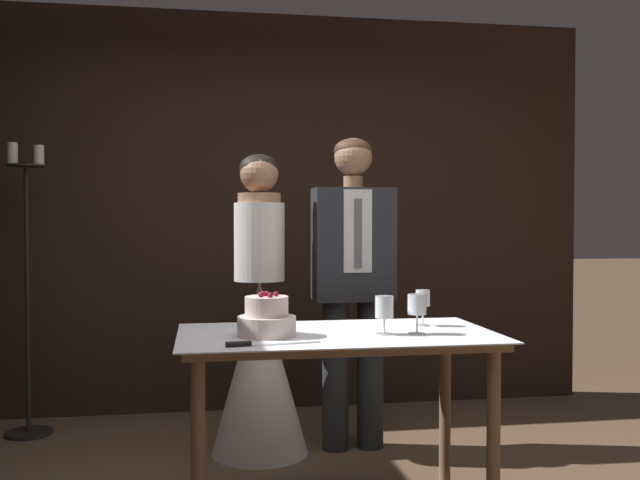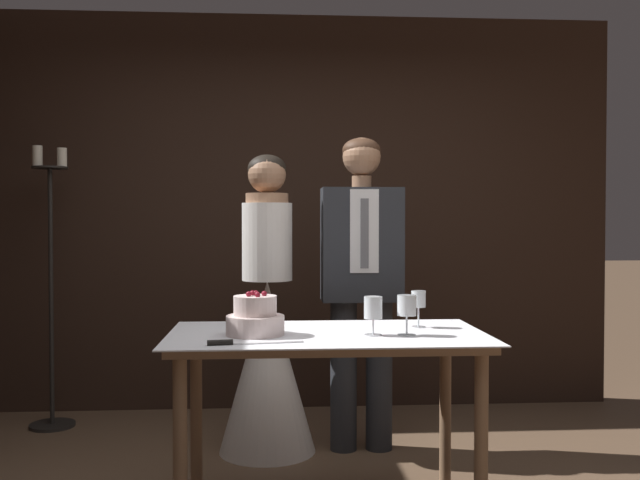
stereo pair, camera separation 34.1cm
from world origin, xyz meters
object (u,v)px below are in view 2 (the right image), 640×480
object	(u,v)px
wine_glass_far	(418,301)
tiered_cake	(255,318)
cake_knife	(237,343)
wine_glass_near	(373,310)
wine_glass_middle	(407,307)
bride	(267,342)
groom	(361,272)
candle_stand	(51,297)
cake_table	(327,356)

from	to	relation	value
wine_glass_far	tiered_cake	bearing A→B (deg)	-166.97
cake_knife	wine_glass_near	xyz separation A→B (m)	(0.57, 0.19, 0.10)
wine_glass_middle	bride	world-z (taller)	bride
wine_glass_far	groom	world-z (taller)	groom
cake_knife	groom	xyz separation A→B (m)	(0.64, 1.19, 0.19)
tiered_cake	bride	distance (m)	0.99
wine_glass_near	wine_glass_far	xyz separation A→B (m)	(0.24, 0.21, 0.01)
tiered_cake	wine_glass_near	world-z (taller)	tiered_cake
wine_glass_far	candle_stand	size ratio (longest dim) A/B	0.09
wine_glass_near	groom	world-z (taller)	groom
tiered_cake	groom	xyz separation A→B (m)	(0.58, 0.95, 0.13)
candle_stand	wine_glass_near	bearing A→B (deg)	-40.83
cake_table	tiered_cake	size ratio (longest dim) A/B	5.51
wine_glass_far	cake_knife	bearing A→B (deg)	-153.27
wine_glass_near	wine_glass_far	world-z (taller)	wine_glass_far
tiered_cake	wine_glass_middle	bearing A→B (deg)	-4.73
bride	wine_glass_near	bearing A→B (deg)	-65.36
cake_table	wine_glass_middle	bearing A→B (deg)	-15.60
cake_knife	wine_glass_middle	xyz separation A→B (m)	(0.71, 0.18, 0.11)
cake_knife	bride	xyz separation A→B (m)	(0.11, 1.19, -0.20)
bride	groom	distance (m)	0.66
cake_knife	wine_glass_middle	bearing A→B (deg)	5.60
cake_knife	wine_glass_middle	size ratio (longest dim) A/B	2.22
tiered_cake	candle_stand	xyz separation A→B (m)	(-1.31, 1.52, -0.07)
cake_table	tiered_cake	distance (m)	0.36
wine_glass_far	candle_stand	world-z (taller)	candle_stand
tiered_cake	candle_stand	size ratio (longest dim) A/B	0.14
wine_glass_middle	cake_table	bearing A→B (deg)	164.40
cake_table	wine_glass_near	size ratio (longest dim) A/B	8.29
wine_glass_far	wine_glass_middle	bearing A→B (deg)	-113.41
tiered_cake	cake_knife	xyz separation A→B (m)	(-0.07, -0.24, -0.06)
tiered_cake	wine_glass_middle	xyz separation A→B (m)	(0.64, -0.05, 0.05)
wine_glass_middle	candle_stand	bearing A→B (deg)	141.11
tiered_cake	wine_glass_far	world-z (taller)	tiered_cake
cake_table	bride	xyz separation A→B (m)	(-0.27, 0.91, -0.09)
wine_glass_middle	bride	bearing A→B (deg)	120.78
wine_glass_far	candle_stand	distance (m)	2.46
wine_glass_near	bride	world-z (taller)	bride
wine_glass_middle	candle_stand	xyz separation A→B (m)	(-1.96, 1.58, -0.12)
wine_glass_far	groom	xyz separation A→B (m)	(-0.16, 0.78, 0.08)
wine_glass_far	bride	world-z (taller)	bride
tiered_cake	wine_glass_middle	size ratio (longest dim) A/B	1.45
cake_knife	candle_stand	distance (m)	2.16
tiered_cake	wine_glass_near	xyz separation A→B (m)	(0.50, -0.04, 0.04)
wine_glass_near	wine_glass_far	distance (m)	0.32
cake_table	wine_glass_far	world-z (taller)	wine_glass_far
wine_glass_middle	candle_stand	size ratio (longest dim) A/B	0.10
cake_table	wine_glass_far	size ratio (longest dim) A/B	8.21
wine_glass_near	groom	bearing A→B (deg)	85.65
cake_table	groom	distance (m)	0.99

